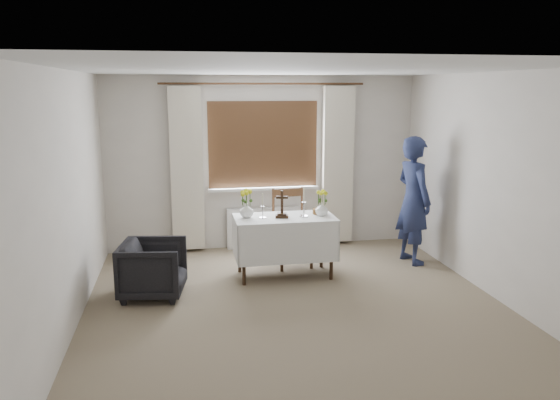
# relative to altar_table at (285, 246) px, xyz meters

# --- Properties ---
(ground) EXTENTS (5.00, 5.00, 0.00)m
(ground) POSITION_rel_altar_table_xyz_m (-0.06, -1.13, -0.38)
(ground) COLOR gray
(ground) RESTS_ON ground
(altar_table) EXTENTS (1.24, 0.64, 0.76)m
(altar_table) POSITION_rel_altar_table_xyz_m (0.00, 0.00, 0.00)
(altar_table) COLOR white
(altar_table) RESTS_ON ground
(wooden_chair) EXTENTS (0.52, 0.52, 1.02)m
(wooden_chair) POSITION_rel_altar_table_xyz_m (0.18, 0.39, 0.13)
(wooden_chair) COLOR #4F311B
(wooden_chair) RESTS_ON ground
(armchair) EXTENTS (0.80, 0.78, 0.64)m
(armchair) POSITION_rel_altar_table_xyz_m (-1.59, -0.40, -0.06)
(armchair) COLOR black
(armchair) RESTS_ON ground
(person) EXTENTS (0.52, 0.69, 1.71)m
(person) POSITION_rel_altar_table_xyz_m (1.80, 0.24, 0.47)
(person) COLOR navy
(person) RESTS_ON ground
(radiator) EXTENTS (1.10, 0.10, 0.60)m
(radiator) POSITION_rel_altar_table_xyz_m (-0.06, 1.29, -0.08)
(radiator) COLOR silver
(radiator) RESTS_ON ground
(wooden_cross) EXTENTS (0.18, 0.14, 0.34)m
(wooden_cross) POSITION_rel_altar_table_xyz_m (-0.04, -0.03, 0.55)
(wooden_cross) COLOR black
(wooden_cross) RESTS_ON altar_table
(candlestick_left) EXTENTS (0.10, 0.10, 0.31)m
(candlestick_left) POSITION_rel_altar_table_xyz_m (-0.28, -0.02, 0.53)
(candlestick_left) COLOR silver
(candlestick_left) RESTS_ON altar_table
(candlestick_right) EXTENTS (0.12, 0.12, 0.38)m
(candlestick_right) POSITION_rel_altar_table_xyz_m (0.24, -0.03, 0.57)
(candlestick_right) COLOR silver
(candlestick_right) RESTS_ON altar_table
(flower_vase_left) EXTENTS (0.20, 0.20, 0.18)m
(flower_vase_left) POSITION_rel_altar_table_xyz_m (-0.47, 0.05, 0.47)
(flower_vase_left) COLOR white
(flower_vase_left) RESTS_ON altar_table
(flower_vase_right) EXTENTS (0.20, 0.20, 0.17)m
(flower_vase_right) POSITION_rel_altar_table_xyz_m (0.47, -0.02, 0.46)
(flower_vase_right) COLOR white
(flower_vase_right) RESTS_ON altar_table
(wicker_basket) EXTENTS (0.19, 0.19, 0.07)m
(wicker_basket) POSITION_rel_altar_table_xyz_m (0.47, 0.08, 0.41)
(wicker_basket) COLOR brown
(wicker_basket) RESTS_ON altar_table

